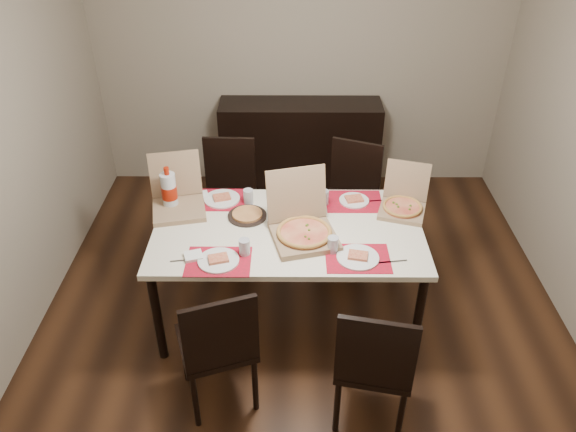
% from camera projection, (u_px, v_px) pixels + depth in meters
% --- Properties ---
extents(ground, '(3.80, 4.00, 0.02)m').
position_uv_depth(ground, '(302.00, 312.00, 4.17)').
color(ground, '#3C2112').
rests_on(ground, ground).
extents(room_walls, '(3.84, 4.02, 2.62)m').
position_uv_depth(room_walls, '(305.00, 63.00, 3.56)').
color(room_walls, gray).
rests_on(room_walls, ground).
extents(sideboard, '(1.50, 0.40, 0.90)m').
position_uv_depth(sideboard, '(300.00, 148.00, 5.39)').
color(sideboard, black).
rests_on(sideboard, ground).
extents(dining_table, '(1.80, 1.00, 0.75)m').
position_uv_depth(dining_table, '(288.00, 236.00, 3.79)').
color(dining_table, '#F1E6CA').
rests_on(dining_table, ground).
extents(chair_near_left, '(0.53, 0.53, 0.93)m').
position_uv_depth(chair_near_left, '(218.00, 344.00, 3.21)').
color(chair_near_left, black).
rests_on(chair_near_left, ground).
extents(chair_near_right, '(0.49, 0.49, 0.93)m').
position_uv_depth(chair_near_right, '(374.00, 362.00, 3.11)').
color(chair_near_right, black).
rests_on(chair_near_right, ground).
extents(chair_far_left, '(0.43, 0.43, 0.93)m').
position_uv_depth(chair_far_left, '(229.00, 190.00, 4.62)').
color(chair_far_left, black).
rests_on(chair_far_left, ground).
extents(chair_far_right, '(0.55, 0.55, 0.93)m').
position_uv_depth(chair_far_right, '(351.00, 194.00, 4.57)').
color(chair_far_right, black).
rests_on(chair_far_right, ground).
extents(setting_near_left, '(0.50, 0.30, 0.11)m').
position_uv_depth(setting_near_left, '(222.00, 257.00, 3.47)').
color(setting_near_left, red).
rests_on(setting_near_left, dining_table).
extents(setting_near_right, '(0.50, 0.30, 0.11)m').
position_uv_depth(setting_near_right, '(351.00, 254.00, 3.49)').
color(setting_near_right, red).
rests_on(setting_near_right, dining_table).
extents(setting_far_left, '(0.46, 0.30, 0.11)m').
position_uv_depth(setting_far_left, '(226.00, 198.00, 4.03)').
color(setting_far_left, red).
rests_on(setting_far_left, dining_table).
extents(setting_far_right, '(0.50, 0.30, 0.11)m').
position_uv_depth(setting_far_right, '(345.00, 200.00, 4.01)').
color(setting_far_right, red).
rests_on(setting_far_right, dining_table).
extents(napkin_loose, '(0.13, 0.14, 0.02)m').
position_uv_depth(napkin_loose, '(286.00, 234.00, 3.69)').
color(napkin_loose, white).
rests_on(napkin_loose, dining_table).
extents(pizza_box_center, '(0.50, 0.53, 0.40)m').
position_uv_depth(pizza_box_center, '(303.00, 228.00, 3.65)').
color(pizza_box_center, '#8F7052').
rests_on(pizza_box_center, dining_table).
extents(pizza_box_right, '(0.39, 0.41, 0.31)m').
position_uv_depth(pizza_box_right, '(403.00, 203.00, 3.91)').
color(pizza_box_right, '#8F7052').
rests_on(pizza_box_right, dining_table).
extents(pizza_box_left, '(0.43, 0.46, 0.36)m').
position_uv_depth(pizza_box_left, '(178.00, 200.00, 3.93)').
color(pizza_box_left, '#8F7052').
rests_on(pizza_box_left, dining_table).
extents(faina_plate, '(0.27, 0.27, 0.03)m').
position_uv_depth(faina_plate, '(247.00, 215.00, 3.86)').
color(faina_plate, black).
rests_on(faina_plate, dining_table).
extents(dip_bowl, '(0.14, 0.14, 0.03)m').
position_uv_depth(dip_bowl, '(297.00, 210.00, 3.91)').
color(dip_bowl, white).
rests_on(dip_bowl, dining_table).
extents(soda_bottle, '(0.11, 0.11, 0.32)m').
position_uv_depth(soda_bottle, '(169.00, 191.00, 3.89)').
color(soda_bottle, silver).
rests_on(soda_bottle, dining_table).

